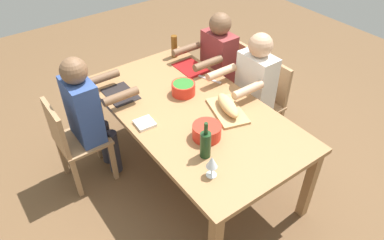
# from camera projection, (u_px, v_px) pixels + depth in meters

# --- Properties ---
(ground_plane) EXTENTS (8.00, 8.00, 0.00)m
(ground_plane) POSITION_uv_depth(u_px,v_px,m) (192.00, 172.00, 3.37)
(ground_plane) COLOR brown
(dining_table) EXTENTS (1.92, 1.06, 0.74)m
(dining_table) POSITION_uv_depth(u_px,v_px,m) (192.00, 116.00, 2.95)
(dining_table) COLOR #9E7044
(dining_table) RESTS_ON ground_plane
(chair_near_right) EXTENTS (0.40, 0.40, 0.85)m
(chair_near_right) POSITION_uv_depth(u_px,v_px,m) (228.00, 75.00, 3.79)
(chair_near_right) COLOR #A87F56
(chair_near_right) RESTS_ON ground_plane
(diner_near_right) EXTENTS (0.41, 0.53, 1.20)m
(diner_near_right) POSITION_uv_depth(u_px,v_px,m) (215.00, 63.00, 3.57)
(diner_near_right) COLOR #2D2D38
(diner_near_right) RESTS_ON ground_plane
(chair_far_right) EXTENTS (0.40, 0.40, 0.85)m
(chair_far_right) POSITION_uv_depth(u_px,v_px,m) (72.00, 139.00, 3.01)
(chair_far_right) COLOR #A87F56
(chair_far_right) RESTS_ON ground_plane
(diner_far_right) EXTENTS (0.41, 0.53, 1.20)m
(diner_far_right) POSITION_uv_depth(u_px,v_px,m) (88.00, 111.00, 2.96)
(diner_far_right) COLOR #2D2D38
(diner_far_right) RESTS_ON ground_plane
(chair_near_center) EXTENTS (0.40, 0.40, 0.85)m
(chair_near_center) POSITION_uv_depth(u_px,v_px,m) (264.00, 99.00, 3.46)
(chair_near_center) COLOR #A87F56
(chair_near_center) RESTS_ON ground_plane
(diner_near_center) EXTENTS (0.41, 0.53, 1.20)m
(diner_near_center) POSITION_uv_depth(u_px,v_px,m) (252.00, 87.00, 3.24)
(diner_near_center) COLOR #2D2D38
(diner_near_center) RESTS_ON ground_plane
(serving_bowl_greens) EXTENTS (0.20, 0.20, 0.10)m
(serving_bowl_greens) POSITION_uv_depth(u_px,v_px,m) (183.00, 88.00, 3.04)
(serving_bowl_greens) COLOR red
(serving_bowl_greens) RESTS_ON dining_table
(serving_bowl_fruit) EXTENTS (0.21, 0.21, 0.11)m
(serving_bowl_fruit) POSITION_uv_depth(u_px,v_px,m) (207.00, 131.00, 2.61)
(serving_bowl_fruit) COLOR red
(serving_bowl_fruit) RESTS_ON dining_table
(cutting_board) EXTENTS (0.45, 0.33, 0.02)m
(cutting_board) POSITION_uv_depth(u_px,v_px,m) (227.00, 111.00, 2.88)
(cutting_board) COLOR tan
(cutting_board) RESTS_ON dining_table
(bread_loaf) EXTENTS (0.34, 0.20, 0.09)m
(bread_loaf) POSITION_uv_depth(u_px,v_px,m) (228.00, 105.00, 2.84)
(bread_loaf) COLOR tan
(bread_loaf) RESTS_ON cutting_board
(wine_bottle) EXTENTS (0.08, 0.08, 0.29)m
(wine_bottle) POSITION_uv_depth(u_px,v_px,m) (205.00, 144.00, 2.43)
(wine_bottle) COLOR #193819
(wine_bottle) RESTS_ON dining_table
(beer_bottle) EXTENTS (0.06, 0.06, 0.22)m
(beer_bottle) POSITION_uv_depth(u_px,v_px,m) (174.00, 46.00, 3.52)
(beer_bottle) COLOR brown
(beer_bottle) RESTS_ON dining_table
(wine_glass) EXTENTS (0.08, 0.08, 0.17)m
(wine_glass) POSITION_uv_depth(u_px,v_px,m) (212.00, 163.00, 2.28)
(wine_glass) COLOR silver
(wine_glass) RESTS_ON dining_table
(placemat_near_right) EXTENTS (0.32, 0.23, 0.01)m
(placemat_near_right) POSITION_uv_depth(u_px,v_px,m) (191.00, 68.00, 3.41)
(placemat_near_right) COLOR maroon
(placemat_near_right) RESTS_ON dining_table
(placemat_far_right) EXTENTS (0.32, 0.23, 0.01)m
(placemat_far_right) POSITION_uv_depth(u_px,v_px,m) (120.00, 94.00, 3.07)
(placemat_far_right) COLOR black
(placemat_far_right) RESTS_ON dining_table
(carving_knife) EXTENTS (0.22, 0.11, 0.01)m
(carving_knife) POSITION_uv_depth(u_px,v_px,m) (210.00, 79.00, 3.25)
(carving_knife) COLOR silver
(carving_knife) RESTS_ON dining_table
(napkin_stack) EXTENTS (0.15, 0.15, 0.02)m
(napkin_stack) POSITION_uv_depth(u_px,v_px,m) (145.00, 123.00, 2.75)
(napkin_stack) COLOR white
(napkin_stack) RESTS_ON dining_table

